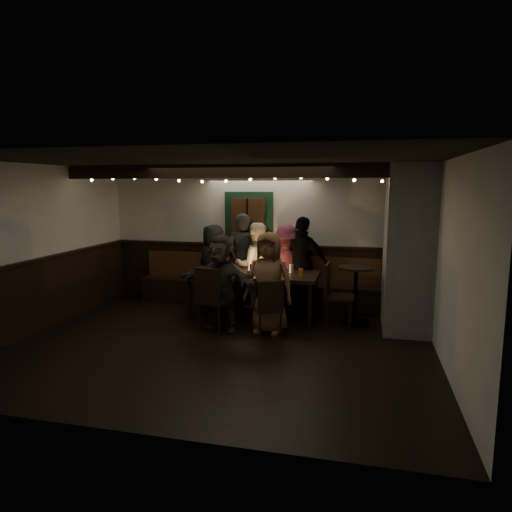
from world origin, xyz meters
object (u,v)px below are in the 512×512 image
(dining_table, at_px, (253,277))
(chair_near_right, at_px, (269,305))
(person_d, at_px, (286,267))
(high_top, at_px, (356,288))
(person_f, at_px, (221,282))
(chair_near_left, at_px, (212,296))
(chair_end, at_px, (334,291))
(person_c, at_px, (256,266))
(person_g, at_px, (269,283))
(person_a, at_px, (214,264))
(person_b, at_px, (243,260))
(person_e, at_px, (303,264))

(dining_table, xyz_separation_m, chair_near_right, (0.48, -0.92, -0.23))
(dining_table, height_order, person_d, person_d)
(dining_table, xyz_separation_m, high_top, (1.72, 0.07, -0.12))
(dining_table, bearing_deg, person_f, -113.57)
(chair_near_right, bearing_deg, chair_near_left, 179.59)
(chair_near_right, relative_size, chair_end, 0.85)
(person_c, bearing_deg, person_g, 91.52)
(person_c, height_order, person_d, person_c)
(person_a, bearing_deg, person_g, 153.81)
(person_b, xyz_separation_m, person_g, (0.81, -1.46, -0.09))
(chair_end, bearing_deg, person_g, -147.23)
(chair_end, bearing_deg, dining_table, 175.64)
(person_b, relative_size, person_c, 1.10)
(chair_end, bearing_deg, person_a, 159.81)
(chair_near_left, bearing_deg, chair_near_right, -0.41)
(person_b, height_order, person_c, person_b)
(chair_near_left, xyz_separation_m, chair_end, (1.82, 0.81, -0.00))
(person_c, xyz_separation_m, person_e, (0.87, 0.01, 0.06))
(high_top, distance_m, person_c, 1.93)
(chair_near_right, xyz_separation_m, high_top, (1.24, 0.99, 0.11))
(person_e, relative_size, person_f, 1.13)
(chair_near_left, height_order, person_d, person_d)
(chair_end, xyz_separation_m, person_b, (-1.76, 0.84, 0.30))
(chair_near_left, height_order, person_e, person_e)
(dining_table, bearing_deg, person_e, 40.35)
(chair_near_right, relative_size, person_c, 0.55)
(person_a, distance_m, person_b, 0.60)
(high_top, height_order, person_a, person_a)
(person_a, xyz_separation_m, person_g, (1.40, -1.48, 0.02))
(person_d, bearing_deg, person_a, -21.65)
(chair_near_right, xyz_separation_m, person_g, (-0.05, 0.20, 0.30))
(chair_end, relative_size, person_d, 0.66)
(person_e, bearing_deg, person_g, 95.52)
(chair_near_left, height_order, person_f, person_f)
(person_d, bearing_deg, dining_table, 38.05)
(person_d, bearing_deg, person_g, 68.30)
(chair_near_right, height_order, person_b, person_b)
(person_a, relative_size, person_f, 1.01)
(person_e, xyz_separation_m, person_g, (-0.34, -1.37, -0.07))
(person_a, bearing_deg, person_e, -163.24)
(dining_table, bearing_deg, person_g, -59.42)
(person_f, bearing_deg, person_b, 111.14)
(person_d, height_order, person_f, person_d)
(person_g, bearing_deg, person_d, 94.36)
(person_b, bearing_deg, person_d, 179.26)
(person_b, xyz_separation_m, person_e, (1.15, -0.09, -0.02))
(high_top, bearing_deg, person_f, -158.14)
(person_g, bearing_deg, person_a, 138.56)
(chair_near_right, relative_size, person_g, 0.55)
(chair_near_right, height_order, person_a, person_a)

